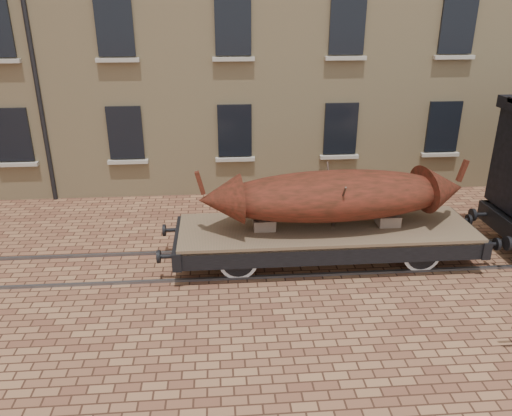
{
  "coord_description": "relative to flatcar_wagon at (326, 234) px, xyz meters",
  "views": [
    {
      "loc": [
        -3.08,
        -10.98,
        6.06
      ],
      "look_at": [
        -2.16,
        0.5,
        1.3
      ],
      "focal_mm": 35.0,
      "sensor_mm": 36.0,
      "label": 1
    }
  ],
  "objects": [
    {
      "name": "ground",
      "position": [
        0.47,
        0.0,
        -0.77
      ],
      "size": [
        90.0,
        90.0,
        0.0
      ],
      "primitive_type": "plane",
      "color": "brown"
    },
    {
      "name": "rail_track",
      "position": [
        0.47,
        0.0,
        -0.74
      ],
      "size": [
        30.0,
        1.52,
        0.06
      ],
      "color": "#59595E",
      "rests_on": "ground"
    },
    {
      "name": "flatcar_wagon",
      "position": [
        0.0,
        0.0,
        0.0
      ],
      "size": [
        8.14,
        2.21,
        1.23
      ],
      "color": "brown",
      "rests_on": "ground"
    },
    {
      "name": "iron_boat",
      "position": [
        0.16,
        0.0,
        1.01
      ],
      "size": [
        6.62,
        2.14,
        1.58
      ],
      "color": "maroon",
      "rests_on": "flatcar_wagon"
    }
  ]
}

